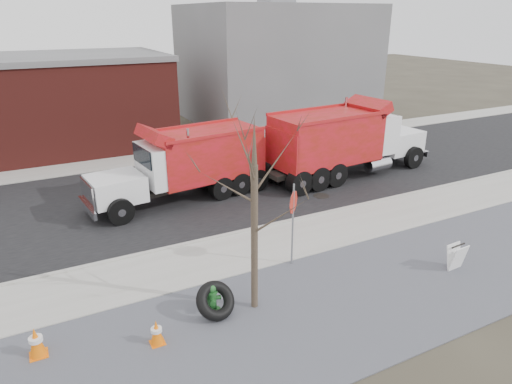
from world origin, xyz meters
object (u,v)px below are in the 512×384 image
stop_sign (293,211)px  dump_truck_red_a (345,139)px  fire_hydrant (212,299)px  sandwich_board (456,257)px  dump_truck_red_b (187,161)px  truck_tire (215,301)px

stop_sign → dump_truck_red_a: 9.08m
dump_truck_red_a → fire_hydrant: bearing=-147.8°
stop_sign → sandwich_board: (4.30, -2.57, -1.40)m
dump_truck_red_b → stop_sign: bearing=91.4°
truck_tire → dump_truck_red_b: 8.47m
truck_tire → fire_hydrant: bearing=97.7°
sandwich_board → dump_truck_red_a: 9.17m
truck_tire → dump_truck_red_b: dump_truck_red_b is taller
truck_tire → dump_truck_red_a: dump_truck_red_a is taller
fire_hydrant → sandwich_board: (7.44, -1.40, 0.05)m
truck_tire → dump_truck_red_b: size_ratio=0.16×
truck_tire → stop_sign: 3.67m
fire_hydrant → dump_truck_red_b: dump_truck_red_b is taller
sandwich_board → fire_hydrant: bearing=165.8°
truck_tire → dump_truck_red_a: bearing=37.6°
fire_hydrant → stop_sign: (3.15, 1.17, 1.45)m
stop_sign → dump_truck_red_b: bearing=80.1°
dump_truck_red_a → dump_truck_red_b: dump_truck_red_a is taller
dump_truck_red_b → dump_truck_red_a: bearing=168.6°
sandwich_board → stop_sign: bearing=145.5°
stop_sign → fire_hydrant: bearing=-178.0°
stop_sign → sandwich_board: stop_sign is taller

